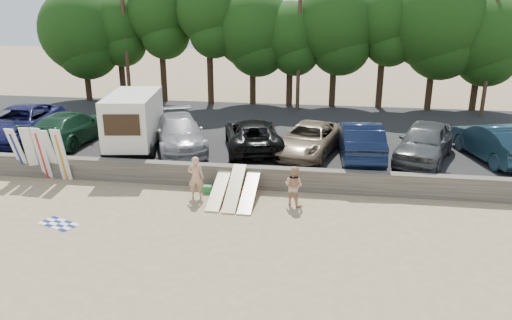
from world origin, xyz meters
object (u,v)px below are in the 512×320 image
object	(u,v)px
box_trailer	(133,119)
beachgoer_a	(196,177)
car_5	(360,140)
car_3	(253,134)
car_4	(309,139)
car_0	(21,123)
beachgoer_b	(294,186)
car_1	(70,127)
car_2	(179,133)
car_7	(494,142)
car_6	(424,142)
cooler	(207,189)

from	to	relation	value
box_trailer	beachgoer_a	size ratio (longest dim) A/B	2.55
box_trailer	car_5	size ratio (longest dim) A/B	0.88
box_trailer	car_5	bearing A→B (deg)	-7.23
car_3	car_4	world-z (taller)	car_3
car_5	beachgoer_a	distance (m)	8.31
car_0	beachgoer_a	bearing A→B (deg)	-30.18
car_5	beachgoer_b	distance (m)	5.49
box_trailer	car_1	distance (m)	3.90
car_4	beachgoer_a	bearing A→B (deg)	-117.57
car_2	car_7	world-z (taller)	car_7
car_0	beachgoer_b	world-z (taller)	car_0
car_3	car_7	world-z (taller)	car_7
car_2	beachgoer_a	world-z (taller)	car_2
car_1	car_2	bearing A→B (deg)	-177.62
car_6	beachgoer_a	xyz separation A→B (m)	(-9.96, -4.54, -0.68)
car_2	beachgoer_a	size ratio (longest dim) A/B	3.08
car_1	beachgoer_b	bearing A→B (deg)	161.16
car_1	car_6	bearing A→B (deg)	-177.73
car_0	box_trailer	bearing A→B (deg)	-12.75
car_0	car_7	distance (m)	24.39
car_3	car_6	bearing A→B (deg)	162.41
cooler	car_4	bearing A→B (deg)	45.67
car_2	car_4	bearing A→B (deg)	-22.62
car_2	car_7	bearing A→B (deg)	-21.79
car_1	car_3	bearing A→B (deg)	-175.39
car_2	beachgoer_b	world-z (taller)	car_2
box_trailer	car_2	size ratio (longest dim) A/B	0.83
cooler	car_7	bearing A→B (deg)	20.02
car_1	beachgoer_b	world-z (taller)	car_1
beachgoer_a	beachgoer_b	world-z (taller)	beachgoer_a
car_7	beachgoer_a	xyz separation A→B (m)	(-13.26, -5.12, -0.65)
car_6	beachgoer_b	bearing A→B (deg)	-121.31
car_6	car_3	bearing A→B (deg)	-163.49
car_6	beachgoer_a	size ratio (longest dim) A/B	2.86
car_7	beachgoer_a	size ratio (longest dim) A/B	2.88
car_0	car_3	bearing A→B (deg)	-5.85
car_2	car_3	distance (m)	3.76
car_5	cooler	size ratio (longest dim) A/B	14.23
car_4	car_6	bearing A→B (deg)	13.17
box_trailer	car_6	bearing A→B (deg)	-7.38
car_4	cooler	distance (m)	6.03
car_7	car_4	bearing A→B (deg)	-12.94
car_3	beachgoer_b	size ratio (longest dim) A/B	3.36
car_0	car_3	world-z (taller)	car_0
car_6	cooler	xyz separation A→B (m)	(-9.65, -3.91, -1.44)
box_trailer	car_0	bearing A→B (deg)	164.30
box_trailer	cooler	world-z (taller)	box_trailer
beachgoer_a	car_6	bearing A→B (deg)	-161.61
car_0	car_1	bearing A→B (deg)	-11.81
car_0	cooler	xyz separation A→B (m)	(11.45, -4.44, -1.42)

